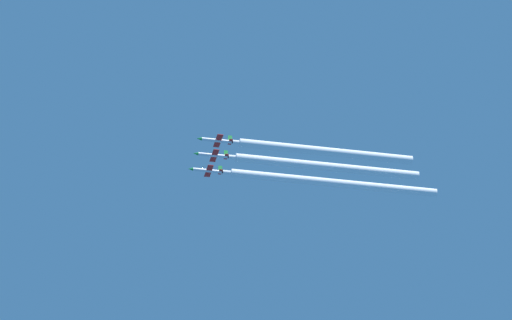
{
  "coord_description": "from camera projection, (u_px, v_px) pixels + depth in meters",
  "views": [
    {
      "loc": [
        -334.73,
        54.56,
        1.95
      ],
      "look_at": [
        -0.33,
        -13.36,
        194.66
      ],
      "focal_mm": 94.01,
      "sensor_mm": 36.0,
      "label": 1
    }
  ],
  "objects": [
    {
      "name": "smoke_trail_inner_left",
      "position": [
        324.0,
        166.0,
        395.75
      ],
      "size": [
        2.52,
        57.81,
        2.52
      ],
      "color": "white"
    },
    {
      "name": "jet_inner_left",
      "position": [
        212.0,
        155.0,
        389.91
      ],
      "size": [
        7.28,
        10.61,
        2.55
      ],
      "color": "silver"
    },
    {
      "name": "smoke_trail_far_left",
      "position": [
        323.0,
        151.0,
        386.98
      ],
      "size": [
        2.52,
        53.4,
        2.52
      ],
      "color": "white"
    },
    {
      "name": "smoke_trail_center",
      "position": [
        331.0,
        183.0,
        403.94
      ],
      "size": [
        2.52,
        66.43,
        2.52
      ],
      "color": "white"
    },
    {
      "name": "jet_far_left",
      "position": [
        216.0,
        140.0,
        381.52
      ],
      "size": [
        7.28,
        10.61,
        2.55
      ],
      "color": "silver"
    },
    {
      "name": "jet_center",
      "position": [
        206.0,
        170.0,
        397.35
      ],
      "size": [
        7.28,
        10.61,
        2.55
      ],
      "color": "silver"
    }
  ]
}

